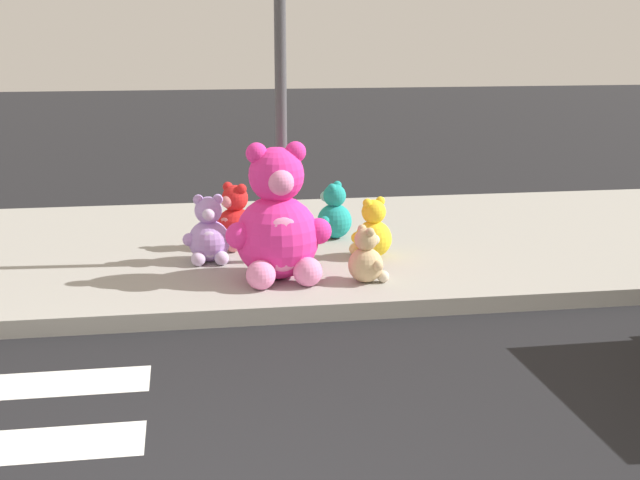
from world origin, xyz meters
TOP-DOWN VIEW (x-y plane):
  - sidewalk at (0.00, 5.20)m, footprint 28.00×4.40m
  - sign_pole at (1.00, 4.40)m, footprint 0.56×0.11m
  - plush_pink_large at (0.89, 3.81)m, footprint 0.96×0.85m
  - plush_lavender at (0.30, 4.50)m, footprint 0.51×0.45m
  - plush_teal at (1.65, 5.26)m, footprint 0.44×0.42m
  - plush_lime at (1.02, 5.35)m, footprint 0.35×0.36m
  - plush_yellow at (1.90, 4.44)m, footprint 0.42×0.43m
  - plush_tan at (1.67, 3.60)m, footprint 0.36×0.38m
  - plush_red at (0.57, 5.01)m, footprint 0.48×0.48m

SIDE VIEW (x-z plane):
  - sidewalk at x=0.00m, z-range 0.00..0.15m
  - plush_lime at x=1.02m, z-range 0.10..0.59m
  - plush_tan at x=1.67m, z-range 0.10..0.61m
  - plush_yellow at x=1.90m, z-range 0.09..0.69m
  - plush_teal at x=1.65m, z-range 0.09..0.70m
  - plush_lavender at x=0.30m, z-range 0.08..0.74m
  - plush_red at x=0.57m, z-range 0.08..0.76m
  - plush_pink_large at x=0.89m, z-range 0.03..1.27m
  - sign_pole at x=1.00m, z-range 0.25..3.45m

